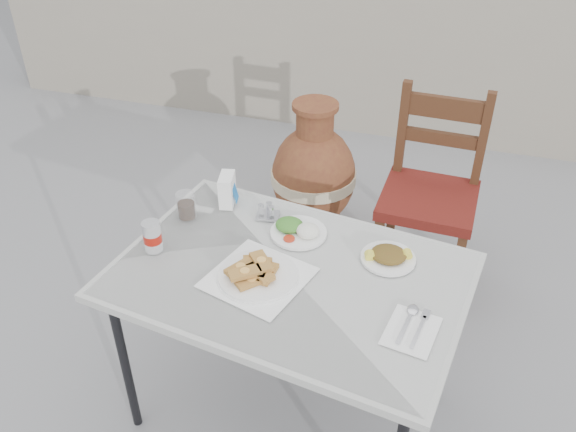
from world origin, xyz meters
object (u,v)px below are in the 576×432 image
(pide_plate, at_px, (258,271))
(chair, at_px, (430,192))
(soda_can, at_px, (152,236))
(cola_glass, at_px, (186,207))
(salad_chopped_plate, at_px, (388,256))
(napkin_holder, at_px, (227,190))
(salad_rice_plate, at_px, (298,230))
(cafe_table, at_px, (289,284))
(condiment_caddy, at_px, (268,213))
(terracotta_urn, at_px, (313,177))

(pide_plate, bearing_deg, chair, 64.81)
(pide_plate, xyz_separation_m, soda_can, (-0.38, 0.04, 0.03))
(pide_plate, distance_m, cola_glass, 0.44)
(salad_chopped_plate, height_order, chair, chair)
(pide_plate, distance_m, chair, 1.12)
(cola_glass, distance_m, napkin_holder, 0.17)
(salad_rice_plate, xyz_separation_m, cola_glass, (-0.42, -0.02, 0.03))
(salad_chopped_plate, bearing_deg, cola_glass, 177.35)
(chair, bearing_deg, cafe_table, -109.38)
(cafe_table, xyz_separation_m, chair, (0.38, 0.94, -0.15))
(pide_plate, bearing_deg, salad_rice_plate, 77.92)
(salad_rice_plate, relative_size, chair, 0.21)
(salad_chopped_plate, bearing_deg, cafe_table, -151.73)
(condiment_caddy, xyz_separation_m, chair, (0.54, 0.66, -0.22))
(chair, bearing_deg, soda_can, -129.12)
(pide_plate, xyz_separation_m, napkin_holder, (-0.25, 0.37, 0.03))
(napkin_holder, bearing_deg, soda_can, -123.71)
(salad_chopped_plate, xyz_separation_m, cola_glass, (-0.74, 0.03, 0.03))
(soda_can, bearing_deg, terracotta_urn, 76.99)
(napkin_holder, distance_m, condiment_caddy, 0.18)
(salad_chopped_plate, bearing_deg, chair, 83.84)
(soda_can, distance_m, condiment_caddy, 0.43)
(soda_can, distance_m, cola_glass, 0.21)
(napkin_holder, xyz_separation_m, chair, (0.72, 0.62, -0.26))
(pide_plate, xyz_separation_m, terracotta_urn, (-0.12, 1.18, -0.36))
(cola_glass, relative_size, napkin_holder, 0.83)
(chair, bearing_deg, pide_plate, -112.61)
(cafe_table, height_order, pide_plate, pide_plate)
(cafe_table, bearing_deg, napkin_holder, 136.66)
(salad_rice_plate, xyz_separation_m, terracotta_urn, (-0.18, 0.91, -0.35))
(cafe_table, height_order, salad_chopped_plate, salad_chopped_plate)
(pide_plate, xyz_separation_m, condiment_caddy, (-0.08, 0.33, -0.01))
(salad_chopped_plate, height_order, napkin_holder, napkin_holder)
(cola_glass, bearing_deg, pide_plate, -34.44)
(chair, bearing_deg, napkin_holder, -136.57)
(salad_rice_plate, xyz_separation_m, salad_chopped_plate, (0.33, -0.05, -0.00))
(salad_rice_plate, distance_m, napkin_holder, 0.33)
(napkin_holder, height_order, chair, chair)
(cafe_table, height_order, terracotta_urn, terracotta_urn)
(pide_plate, relative_size, salad_chopped_plate, 1.96)
(soda_can, bearing_deg, condiment_caddy, 43.69)
(soda_can, relative_size, cola_glass, 1.12)
(soda_can, relative_size, condiment_caddy, 1.25)
(salad_chopped_plate, bearing_deg, condiment_caddy, 165.66)
(cola_glass, height_order, chair, chair)
(soda_can, bearing_deg, napkin_holder, 68.05)
(condiment_caddy, height_order, terracotta_urn, terracotta_urn)
(napkin_holder, bearing_deg, salad_chopped_plate, -26.02)
(napkin_holder, xyz_separation_m, condiment_caddy, (0.17, -0.04, -0.04))
(pide_plate, relative_size, napkin_holder, 3.00)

